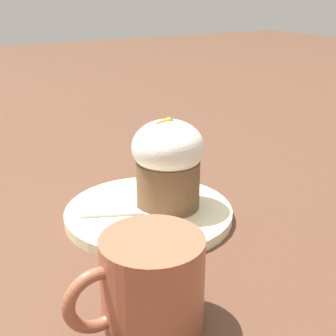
% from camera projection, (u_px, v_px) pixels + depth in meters
% --- Properties ---
extents(ground_plane, '(4.00, 4.00, 0.00)m').
position_uv_depth(ground_plane, '(149.00, 218.00, 0.60)').
color(ground_plane, '#513323').
extents(dessert_plate, '(0.21, 0.21, 0.01)m').
position_uv_depth(dessert_plate, '(149.00, 213.00, 0.60)').
color(dessert_plate, beige).
rests_on(dessert_plate, ground_plane).
extents(carrot_cake, '(0.09, 0.09, 0.12)m').
position_uv_depth(carrot_cake, '(168.00, 163.00, 0.58)').
color(carrot_cake, brown).
rests_on(carrot_cake, dessert_plate).
extents(spoon, '(0.12, 0.07, 0.01)m').
position_uv_depth(spoon, '(150.00, 211.00, 0.58)').
color(spoon, silver).
rests_on(spoon, dessert_plate).
extents(coffee_cup, '(0.13, 0.09, 0.08)m').
position_uv_depth(coffee_cup, '(150.00, 283.00, 0.40)').
color(coffee_cup, '#9E563D').
rests_on(coffee_cup, ground_plane).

